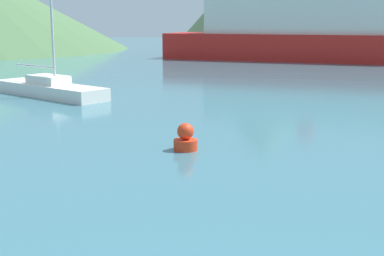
# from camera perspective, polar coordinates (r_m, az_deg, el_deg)

# --- Properties ---
(sailboat_middle) EXTENTS (7.63, 5.93, 7.11)m
(sailboat_middle) POSITION_cam_1_polar(r_m,az_deg,el_deg) (29.85, -15.03, 4.14)
(sailboat_middle) COLOR white
(sailboat_middle) RESTS_ON ground_plane
(ferry_distant) EXTENTS (29.86, 13.45, 7.92)m
(ferry_distant) POSITION_cam_1_polar(r_m,az_deg,el_deg) (55.28, 12.45, 9.93)
(ferry_distant) COLOR red
(ferry_distant) RESTS_ON ground_plane
(buoy_marker) EXTENTS (0.76, 0.76, 0.87)m
(buoy_marker) POSITION_cam_1_polar(r_m,az_deg,el_deg) (16.90, -0.70, -1.17)
(buoy_marker) COLOR red
(buoy_marker) RESTS_ON ground_plane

